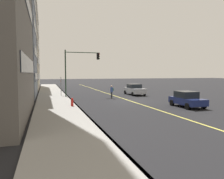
# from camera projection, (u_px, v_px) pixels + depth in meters

# --- Properties ---
(ground) EXTENTS (200.00, 200.00, 0.00)m
(ground) POSITION_uv_depth(u_px,v_px,m) (130.00, 101.00, 26.08)
(ground) COLOR black
(sidewalk_slab) EXTENTS (80.00, 3.98, 0.15)m
(sidewalk_slab) POSITION_uv_depth(u_px,v_px,m) (55.00, 103.00, 23.61)
(sidewalk_slab) COLOR gray
(sidewalk_slab) RESTS_ON ground
(curb_edge) EXTENTS (80.00, 0.16, 0.15)m
(curb_edge) POSITION_uv_depth(u_px,v_px,m) (74.00, 102.00, 24.16)
(curb_edge) COLOR slate
(curb_edge) RESTS_ON ground
(lane_stripe_center) EXTENTS (80.00, 0.16, 0.01)m
(lane_stripe_center) POSITION_uv_depth(u_px,v_px,m) (130.00, 101.00, 26.08)
(lane_stripe_center) COLOR #D8CC4C
(lane_stripe_center) RESTS_ON ground
(building_glass_right) EXTENTS (17.73, 11.32, 17.74)m
(building_glass_right) POSITION_uv_depth(u_px,v_px,m) (9.00, 45.00, 44.67)
(building_glass_right) COLOR #B2A893
(building_glass_right) RESTS_ON ground
(car_navy) EXTENTS (3.82, 1.97, 1.52)m
(car_navy) POSITION_uv_depth(u_px,v_px,m) (187.00, 99.00, 21.25)
(car_navy) COLOR navy
(car_navy) RESTS_ON ground
(car_silver) EXTENTS (4.65, 2.05, 1.63)m
(car_silver) POSITION_uv_depth(u_px,v_px,m) (134.00, 90.00, 33.20)
(car_silver) COLOR #A8AAB2
(car_silver) RESTS_ON ground
(pedestrian_with_backpack) EXTENTS (0.40, 0.37, 1.69)m
(pedestrian_with_backpack) POSITION_uv_depth(u_px,v_px,m) (112.00, 91.00, 28.29)
(pedestrian_with_backpack) COLOR #383838
(pedestrian_with_backpack) RESTS_ON ground
(traffic_light_mast) EXTENTS (0.28, 4.71, 6.30)m
(traffic_light_mast) POSITION_uv_depth(u_px,v_px,m) (79.00, 65.00, 29.48)
(traffic_light_mast) COLOR #1E3823
(traffic_light_mast) RESTS_ON ground
(street_sign_post) EXTENTS (0.60, 0.08, 2.74)m
(street_sign_post) POSITION_uv_depth(u_px,v_px,m) (61.00, 85.00, 30.50)
(street_sign_post) COLOR slate
(street_sign_post) RESTS_ON ground
(fire_hydrant) EXTENTS (0.24, 0.24, 0.94)m
(fire_hydrant) POSITION_uv_depth(u_px,v_px,m) (72.00, 103.00, 20.91)
(fire_hydrant) COLOR red
(fire_hydrant) RESTS_ON ground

